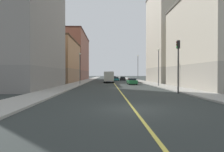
{
  "coord_description": "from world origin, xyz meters",
  "views": [
    {
      "loc": [
        -1.64,
        -11.27,
        2.16
      ],
      "look_at": [
        -0.44,
        33.66,
        1.7
      ],
      "focal_mm": 29.42,
      "sensor_mm": 36.0,
      "label": 1
    }
  ],
  "objects_px": {
    "car_maroon": "(114,78)",
    "car_blue": "(110,80)",
    "building_right_corner": "(22,17)",
    "street_lamp_left_near": "(159,63)",
    "building_left_mid": "(170,36)",
    "car_teal": "(116,79)",
    "car_red": "(108,78)",
    "building_right_midblock": "(58,61)",
    "box_truck": "(109,77)",
    "traffic_light_left_near": "(178,59)",
    "building_left_near": "(214,41)",
    "street_lamp_right_near": "(80,65)",
    "street_lamp_left_far": "(138,65)",
    "building_right_distant": "(74,57)",
    "car_green": "(132,81)",
    "car_black": "(123,79)"
  },
  "relations": [
    {
      "from": "building_right_distant",
      "to": "car_blue",
      "type": "distance_m",
      "value": 27.74
    },
    {
      "from": "car_maroon",
      "to": "car_red",
      "type": "bearing_deg",
      "value": -104.73
    },
    {
      "from": "building_right_midblock",
      "to": "building_left_near",
      "type": "bearing_deg",
      "value": -35.53
    },
    {
      "from": "street_lamp_right_near",
      "to": "car_teal",
      "type": "bearing_deg",
      "value": 68.07
    },
    {
      "from": "traffic_light_left_near",
      "to": "car_black",
      "type": "distance_m",
      "value": 43.22
    },
    {
      "from": "car_teal",
      "to": "car_blue",
      "type": "height_order",
      "value": "car_blue"
    },
    {
      "from": "building_right_corner",
      "to": "street_lamp_left_near",
      "type": "relative_size",
      "value": 3.41
    },
    {
      "from": "building_right_distant",
      "to": "car_green",
      "type": "distance_m",
      "value": 38.52
    },
    {
      "from": "traffic_light_left_near",
      "to": "car_teal",
      "type": "xyz_separation_m",
      "value": [
        -5.07,
        38.68,
        -3.21
      ]
    },
    {
      "from": "box_truck",
      "to": "street_lamp_left_near",
      "type": "bearing_deg",
      "value": -60.91
    },
    {
      "from": "building_left_mid",
      "to": "box_truck",
      "type": "distance_m",
      "value": 18.87
    },
    {
      "from": "building_left_near",
      "to": "car_teal",
      "type": "relative_size",
      "value": 4.09
    },
    {
      "from": "car_teal",
      "to": "car_blue",
      "type": "distance_m",
      "value": 10.66
    },
    {
      "from": "building_left_near",
      "to": "traffic_light_left_near",
      "type": "bearing_deg",
      "value": -138.96
    },
    {
      "from": "street_lamp_left_far",
      "to": "car_black",
      "type": "relative_size",
      "value": 1.62
    },
    {
      "from": "car_blue",
      "to": "box_truck",
      "type": "bearing_deg",
      "value": -97.69
    },
    {
      "from": "street_lamp_left_far",
      "to": "car_teal",
      "type": "relative_size",
      "value": 1.79
    },
    {
      "from": "box_truck",
      "to": "street_lamp_right_near",
      "type": "bearing_deg",
      "value": -124.88
    },
    {
      "from": "building_right_midblock",
      "to": "car_red",
      "type": "bearing_deg",
      "value": 52.12
    },
    {
      "from": "box_truck",
      "to": "building_left_near",
      "type": "bearing_deg",
      "value": -50.59
    },
    {
      "from": "building_right_midblock",
      "to": "building_left_mid",
      "type": "bearing_deg",
      "value": -2.99
    },
    {
      "from": "car_green",
      "to": "car_red",
      "type": "xyz_separation_m",
      "value": [
        -4.87,
        27.13,
        -0.01
      ]
    },
    {
      "from": "building_right_midblock",
      "to": "box_truck",
      "type": "distance_m",
      "value": 14.03
    },
    {
      "from": "traffic_light_left_near",
      "to": "building_left_near",
      "type": "bearing_deg",
      "value": 41.04
    },
    {
      "from": "car_black",
      "to": "building_right_midblock",
      "type": "bearing_deg",
      "value": -140.77
    },
    {
      "from": "street_lamp_left_near",
      "to": "car_teal",
      "type": "relative_size",
      "value": 1.51
    },
    {
      "from": "car_teal",
      "to": "street_lamp_left_far",
      "type": "bearing_deg",
      "value": -45.56
    },
    {
      "from": "building_right_corner",
      "to": "street_lamp_right_near",
      "type": "xyz_separation_m",
      "value": [
        7.34,
        9.56,
        -6.8
      ]
    },
    {
      "from": "building_right_corner",
      "to": "building_left_mid",
      "type": "bearing_deg",
      "value": 32.11
    },
    {
      "from": "building_right_corner",
      "to": "car_maroon",
      "type": "distance_m",
      "value": 49.73
    },
    {
      "from": "street_lamp_right_near",
      "to": "car_teal",
      "type": "xyz_separation_m",
      "value": [
        8.4,
        20.86,
        -3.48
      ]
    },
    {
      "from": "building_right_distant",
      "to": "car_green",
      "type": "height_order",
      "value": "building_right_distant"
    },
    {
      "from": "car_teal",
      "to": "car_blue",
      "type": "relative_size",
      "value": 0.97
    },
    {
      "from": "street_lamp_left_near",
      "to": "car_teal",
      "type": "height_order",
      "value": "street_lamp_left_near"
    },
    {
      "from": "building_left_near",
      "to": "car_blue",
      "type": "relative_size",
      "value": 3.95
    },
    {
      "from": "traffic_light_left_near",
      "to": "street_lamp_left_near",
      "type": "xyz_separation_m",
      "value": [
        1.02,
        11.3,
        0.26
      ]
    },
    {
      "from": "traffic_light_left_near",
      "to": "car_blue",
      "type": "relative_size",
      "value": 1.35
    },
    {
      "from": "building_left_mid",
      "to": "street_lamp_left_near",
      "type": "relative_size",
      "value": 3.72
    },
    {
      "from": "building_left_near",
      "to": "street_lamp_left_near",
      "type": "xyz_separation_m",
      "value": [
        -7.34,
        4.02,
        -3.04
      ]
    },
    {
      "from": "building_left_near",
      "to": "street_lamp_left_near",
      "type": "distance_m",
      "value": 8.9
    },
    {
      "from": "car_maroon",
      "to": "car_blue",
      "type": "height_order",
      "value": "car_maroon"
    },
    {
      "from": "building_right_midblock",
      "to": "building_right_corner",
      "type": "bearing_deg",
      "value": -90.0
    },
    {
      "from": "building_right_midblock",
      "to": "street_lamp_left_far",
      "type": "bearing_deg",
      "value": 11.38
    },
    {
      "from": "building_right_corner",
      "to": "street_lamp_right_near",
      "type": "distance_m",
      "value": 13.84
    },
    {
      "from": "building_left_near",
      "to": "car_blue",
      "type": "distance_m",
      "value": 26.89
    },
    {
      "from": "car_maroon",
      "to": "car_green",
      "type": "bearing_deg",
      "value": -86.14
    },
    {
      "from": "building_right_corner",
      "to": "building_right_distant",
      "type": "bearing_deg",
      "value": 90.0
    },
    {
      "from": "car_teal",
      "to": "car_maroon",
      "type": "relative_size",
      "value": 1.02
    },
    {
      "from": "traffic_light_left_near",
      "to": "box_truck",
      "type": "relative_size",
      "value": 0.79
    },
    {
      "from": "building_right_distant",
      "to": "street_lamp_left_near",
      "type": "xyz_separation_m",
      "value": [
        21.82,
        -39.73,
        -4.64
      ]
    }
  ]
}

